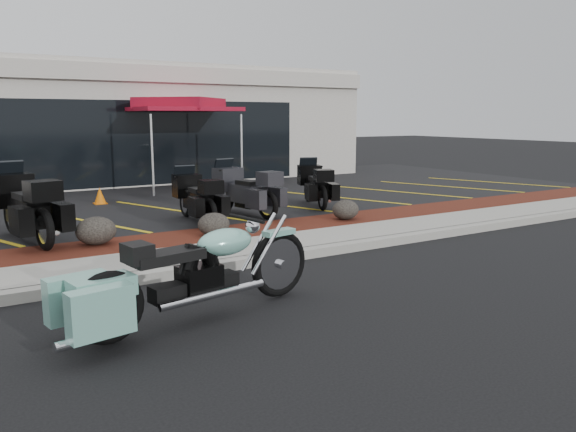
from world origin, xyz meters
TOP-DOWN VIEW (x-y plane):
  - ground at (0.00, 0.00)m, footprint 90.00×90.00m
  - curb at (0.00, 0.90)m, footprint 24.00×0.25m
  - sidewalk at (0.00, 1.60)m, footprint 24.00×1.20m
  - mulch_bed at (0.00, 2.80)m, footprint 24.00×1.20m
  - upper_lot at (0.00, 8.20)m, footprint 26.00×9.60m
  - dealership_building at (0.00, 14.47)m, footprint 18.00×8.16m
  - boulder_left at (-2.44, 2.97)m, footprint 0.68×0.56m
  - boulder_mid at (-0.43, 2.61)m, footprint 0.60×0.50m
  - boulder_right at (2.61, 2.67)m, footprint 0.59×0.49m
  - hero_cruiser at (-0.97, -0.67)m, footprint 3.35×1.40m
  - touring_black_front at (-3.57, 4.67)m, footprint 1.32×2.48m
  - touring_black_mid at (-0.14, 4.76)m, footprint 0.79×1.96m
  - touring_grey at (0.92, 5.03)m, footprint 1.20×2.21m
  - touring_black_rear at (3.36, 5.24)m, footprint 1.37×2.10m
  - traffic_cone at (-1.30, 7.66)m, footprint 0.32×0.32m
  - popup_canopy at (1.65, 9.69)m, footprint 3.76×3.76m

SIDE VIEW (x-z plane):
  - ground at x=0.00m, z-range 0.00..0.00m
  - curb at x=0.00m, z-range 0.00..0.15m
  - sidewalk at x=0.00m, z-range 0.00..0.15m
  - upper_lot at x=0.00m, z-range 0.00..0.15m
  - mulch_bed at x=0.00m, z-range 0.00..0.16m
  - traffic_cone at x=-1.30m, z-range 0.15..0.57m
  - boulder_right at x=2.61m, z-range 0.16..0.58m
  - boulder_mid at x=-0.43m, z-range 0.16..0.58m
  - boulder_left at x=-2.44m, z-range 0.16..0.64m
  - hero_cruiser at x=-0.97m, z-range 0.00..1.15m
  - touring_black_mid at x=-0.14m, z-range 0.15..1.28m
  - touring_black_rear at x=3.36m, z-range 0.15..1.29m
  - touring_grey at x=0.92m, z-range 0.15..1.37m
  - touring_black_front at x=-3.57m, z-range 0.15..1.52m
  - dealership_building at x=0.00m, z-range 0.01..4.01m
  - popup_canopy at x=1.65m, z-range 1.25..3.97m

